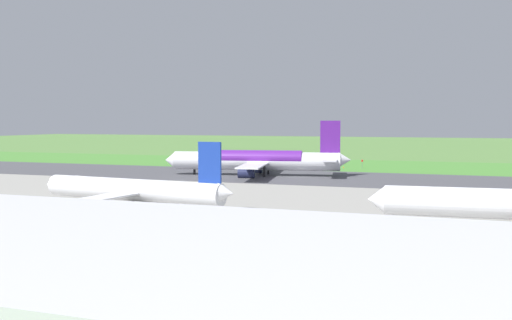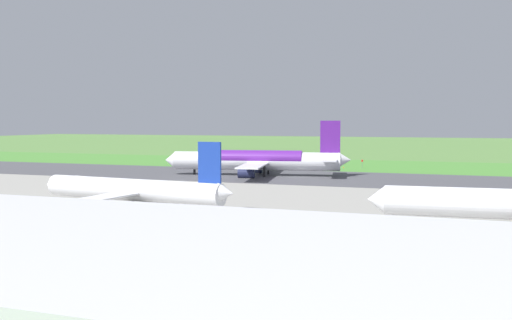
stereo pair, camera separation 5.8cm
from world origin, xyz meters
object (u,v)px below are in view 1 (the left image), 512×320
Objects in this scene: service_truck_baggage at (78,182)px; service_car_followme at (196,188)px; airliner_parked_mid at (133,189)px; no_stopping_sign at (362,163)px; traffic_cone_orange at (343,167)px; airliner_main at (257,161)px.

service_truck_baggage is 1.40× the size of service_car_followme.
no_stopping_sign is (-24.53, -100.41, -1.62)m from airliner_parked_mid.
traffic_cone_orange is at bearing -121.68° from service_truck_baggage.
airliner_parked_mid is 14.27× the size of no_stopping_sign.
airliner_main is 66.20m from airliner_parked_mid.
airliner_parked_mid is 103.38m from no_stopping_sign.
airliner_main is 42.03m from no_stopping_sign.
service_truck_baggage is (29.76, 42.70, -2.95)m from airliner_main.
traffic_cone_orange is (-18.28, -100.89, -3.08)m from airliner_parked_mid.
airliner_main is 97.93× the size of traffic_cone_orange.
airliner_parked_mid is 102.58m from traffic_cone_orange.
airliner_main reaches higher than traffic_cone_orange.
airliner_parked_mid is at bearing 141.45° from service_truck_baggage.
traffic_cone_orange is (-18.00, -34.70, -4.08)m from airliner_main.
no_stopping_sign is 5.36× the size of traffic_cone_orange.
airliner_parked_mid is 37.75m from service_truck_baggage.
no_stopping_sign is (-24.26, -34.22, -2.62)m from airliner_main.
traffic_cone_orange is at bearing -103.56° from service_car_followme.
no_stopping_sign is at bearing -103.73° from airliner_parked_mid.
service_truck_baggage reaches higher than service_car_followme.
service_car_followme is 78.41m from no_stopping_sign.
airliner_parked_mid is at bearing 89.76° from airliner_main.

